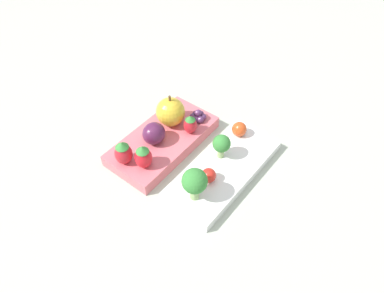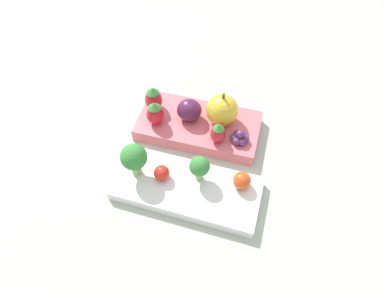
{
  "view_description": "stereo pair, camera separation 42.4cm",
  "coord_description": "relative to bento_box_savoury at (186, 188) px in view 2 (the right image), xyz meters",
  "views": [
    {
      "loc": [
        0.35,
        0.21,
        0.48
      ],
      "look_at": [
        0.0,
        -0.0,
        0.03
      ],
      "focal_mm": 32.0,
      "sensor_mm": 36.0,
      "label": 1
    },
    {
      "loc": [
        -0.05,
        0.34,
        0.48
      ],
      "look_at": [
        0.0,
        -0.0,
        0.03
      ],
      "focal_mm": 32.0,
      "sensor_mm": 36.0,
      "label": 2
    }
  ],
  "objects": [
    {
      "name": "cherry_tomato_1",
      "position": [
        -0.09,
        -0.01,
        0.02
      ],
      "size": [
        0.03,
        0.03,
        0.03
      ],
      "color": "#DB4C1E",
      "rests_on": "bento_box_savoury"
    },
    {
      "name": "bento_box_fruit",
      "position": [
        0.0,
        -0.13,
        0.0
      ],
      "size": [
        0.23,
        0.13,
        0.02
      ],
      "color": "#DB6670",
      "rests_on": "ground_plane"
    },
    {
      "name": "strawberry_0",
      "position": [
        0.08,
        -0.15,
        0.04
      ],
      "size": [
        0.03,
        0.03,
        0.05
      ],
      "color": "red",
      "rests_on": "bento_box_fruit"
    },
    {
      "name": "strawberry_2",
      "position": [
        -0.04,
        -0.09,
        0.03
      ],
      "size": [
        0.03,
        0.03,
        0.04
      ],
      "color": "red",
      "rests_on": "bento_box_fruit"
    },
    {
      "name": "apple",
      "position": [
        -0.04,
        -0.14,
        0.04
      ],
      "size": [
        0.06,
        0.06,
        0.07
      ],
      "color": "gold",
      "rests_on": "bento_box_fruit"
    },
    {
      "name": "grape_cluster",
      "position": [
        -0.08,
        -0.1,
        0.02
      ],
      "size": [
        0.03,
        0.03,
        0.02
      ],
      "color": "#562D5B",
      "rests_on": "bento_box_fruit"
    },
    {
      "name": "broccoli_floret_0",
      "position": [
        0.08,
        -0.01,
        0.05
      ],
      "size": [
        0.04,
        0.04,
        0.06
      ],
      "color": "#93B770",
      "rests_on": "bento_box_savoury"
    },
    {
      "name": "cherry_tomato_0",
      "position": [
        0.04,
        -0.01,
        0.02
      ],
      "size": [
        0.03,
        0.03,
        0.03
      ],
      "color": "red",
      "rests_on": "bento_box_savoury"
    },
    {
      "name": "bento_box_savoury",
      "position": [
        0.0,
        0.0,
        0.0
      ],
      "size": [
        0.24,
        0.13,
        0.02
      ],
      "color": "white",
      "rests_on": "ground_plane"
    },
    {
      "name": "strawberry_1",
      "position": [
        0.07,
        -0.12,
        0.04
      ],
      "size": [
        0.03,
        0.03,
        0.05
      ],
      "color": "red",
      "rests_on": "bento_box_fruit"
    },
    {
      "name": "ground_plane",
      "position": [
        -0.0,
        -0.06,
        -0.01
      ],
      "size": [
        4.0,
        4.0,
        0.0
      ],
      "primitive_type": "plane",
      "color": "#ADB7A3"
    },
    {
      "name": "plum",
      "position": [
        0.02,
        -0.14,
        0.03
      ],
      "size": [
        0.04,
        0.04,
        0.04
      ],
      "color": "#511E42",
      "rests_on": "bento_box_fruit"
    },
    {
      "name": "broccoli_floret_1",
      "position": [
        -0.02,
        -0.02,
        0.04
      ],
      "size": [
        0.03,
        0.03,
        0.05
      ],
      "color": "#93B770",
      "rests_on": "bento_box_savoury"
    }
  ]
}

